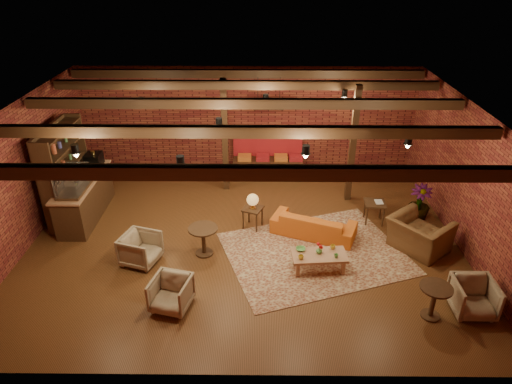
{
  "coord_description": "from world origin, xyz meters",
  "views": [
    {
      "loc": [
        0.37,
        -9.16,
        6.12
      ],
      "look_at": [
        0.28,
        0.2,
        1.15
      ],
      "focal_mm": 32.0,
      "sensor_mm": 36.0,
      "label": 1
    }
  ],
  "objects_px": {
    "armchair_a": "(140,248)",
    "coffee_table": "(319,256)",
    "sofa": "(314,224)",
    "side_table_book": "(375,204)",
    "round_table_right": "(434,297)",
    "side_table_lamp": "(253,202)",
    "armchair_far": "(474,296)",
    "armchair_b": "(171,292)",
    "armchair_right": "(420,229)",
    "plant_tall": "(426,169)",
    "round_table_left": "(203,236)"
  },
  "relations": [
    {
      "from": "coffee_table",
      "to": "round_table_left",
      "type": "bearing_deg",
      "value": 167.51
    },
    {
      "from": "plant_tall",
      "to": "side_table_lamp",
      "type": "bearing_deg",
      "value": -174.4
    },
    {
      "from": "round_table_left",
      "to": "round_table_right",
      "type": "distance_m",
      "value": 4.9
    },
    {
      "from": "coffee_table",
      "to": "armchair_b",
      "type": "relative_size",
      "value": 1.66
    },
    {
      "from": "armchair_a",
      "to": "coffee_table",
      "type": "bearing_deg",
      "value": -75.7
    },
    {
      "from": "armchair_b",
      "to": "coffee_table",
      "type": "bearing_deg",
      "value": 36.34
    },
    {
      "from": "sofa",
      "to": "armchair_far",
      "type": "height_order",
      "value": "armchair_far"
    },
    {
      "from": "sofa",
      "to": "armchair_right",
      "type": "distance_m",
      "value": 2.42
    },
    {
      "from": "sofa",
      "to": "armchair_b",
      "type": "xyz_separation_m",
      "value": [
        -2.99,
        -2.58,
        0.07
      ]
    },
    {
      "from": "round_table_left",
      "to": "plant_tall",
      "type": "bearing_deg",
      "value": 16.39
    },
    {
      "from": "sofa",
      "to": "side_table_book",
      "type": "bearing_deg",
      "value": -137.34
    },
    {
      "from": "sofa",
      "to": "round_table_right",
      "type": "distance_m",
      "value": 3.4
    },
    {
      "from": "armchair_right",
      "to": "round_table_right",
      "type": "distance_m",
      "value": 2.24
    },
    {
      "from": "round_table_left",
      "to": "plant_tall",
      "type": "xyz_separation_m",
      "value": [
        5.29,
        1.56,
        0.97
      ]
    },
    {
      "from": "side_table_lamp",
      "to": "side_table_book",
      "type": "relative_size",
      "value": 1.59
    },
    {
      "from": "coffee_table",
      "to": "round_table_left",
      "type": "relative_size",
      "value": 1.75
    },
    {
      "from": "armchair_b",
      "to": "armchair_far",
      "type": "relative_size",
      "value": 0.94
    },
    {
      "from": "armchair_a",
      "to": "armchair_right",
      "type": "xyz_separation_m",
      "value": [
        6.24,
        0.56,
        0.15
      ]
    },
    {
      "from": "sofa",
      "to": "side_table_book",
      "type": "height_order",
      "value": "side_table_book"
    },
    {
      "from": "sofa",
      "to": "armchair_far",
      "type": "distance_m",
      "value": 3.81
    },
    {
      "from": "round_table_left",
      "to": "sofa",
      "type": "bearing_deg",
      "value": 17.84
    },
    {
      "from": "coffee_table",
      "to": "armchair_right",
      "type": "bearing_deg",
      "value": 18.4
    },
    {
      "from": "side_table_lamp",
      "to": "plant_tall",
      "type": "relative_size",
      "value": 0.32
    },
    {
      "from": "armchair_right",
      "to": "plant_tall",
      "type": "distance_m",
      "value": 1.65
    },
    {
      "from": "round_table_left",
      "to": "coffee_table",
      "type": "bearing_deg",
      "value": -12.49
    },
    {
      "from": "plant_tall",
      "to": "side_table_book",
      "type": "bearing_deg",
      "value": -173.54
    },
    {
      "from": "side_table_lamp",
      "to": "armchair_b",
      "type": "xyz_separation_m",
      "value": [
        -1.51,
        -2.9,
        -0.34
      ]
    },
    {
      "from": "armchair_a",
      "to": "side_table_book",
      "type": "height_order",
      "value": "armchair_a"
    },
    {
      "from": "round_table_left",
      "to": "armchair_b",
      "type": "xyz_separation_m",
      "value": [
        -0.43,
        -1.76,
        -0.1
      ]
    },
    {
      "from": "side_table_lamp",
      "to": "round_table_right",
      "type": "bearing_deg",
      "value": -42.43
    },
    {
      "from": "armchair_b",
      "to": "armchair_far",
      "type": "bearing_deg",
      "value": 13.38
    },
    {
      "from": "side_table_lamp",
      "to": "armchair_right",
      "type": "height_order",
      "value": "armchair_right"
    },
    {
      "from": "side_table_book",
      "to": "armchair_far",
      "type": "xyz_separation_m",
      "value": [
        1.15,
        -3.26,
        -0.13
      ]
    },
    {
      "from": "side_table_lamp",
      "to": "armchair_right",
      "type": "bearing_deg",
      "value": -13.45
    },
    {
      "from": "sofa",
      "to": "coffee_table",
      "type": "distance_m",
      "value": 1.38
    },
    {
      "from": "armchair_far",
      "to": "round_table_right",
      "type": "bearing_deg",
      "value": -170.07
    },
    {
      "from": "coffee_table",
      "to": "armchair_a",
      "type": "height_order",
      "value": "armchair_a"
    },
    {
      "from": "armchair_right",
      "to": "plant_tall",
      "type": "bearing_deg",
      "value": -56.24
    },
    {
      "from": "sofa",
      "to": "round_table_right",
      "type": "bearing_deg",
      "value": 146.43
    },
    {
      "from": "armchair_a",
      "to": "round_table_right",
      "type": "distance_m",
      "value": 6.06
    },
    {
      "from": "side_table_lamp",
      "to": "plant_tall",
      "type": "distance_m",
      "value": 4.29
    },
    {
      "from": "sofa",
      "to": "plant_tall",
      "type": "height_order",
      "value": "plant_tall"
    },
    {
      "from": "armchair_a",
      "to": "side_table_lamp",
      "type": "bearing_deg",
      "value": -41.08
    },
    {
      "from": "round_table_right",
      "to": "sofa",
      "type": "bearing_deg",
      "value": 124.65
    },
    {
      "from": "coffee_table",
      "to": "side_table_lamp",
      "type": "distance_m",
      "value": 2.25
    },
    {
      "from": "sofa",
      "to": "coffee_table",
      "type": "bearing_deg",
      "value": 110.16
    },
    {
      "from": "armchair_b",
      "to": "side_table_book",
      "type": "distance_m",
      "value": 5.57
    },
    {
      "from": "sofa",
      "to": "plant_tall",
      "type": "xyz_separation_m",
      "value": [
        2.73,
        0.73,
        1.15
      ]
    },
    {
      "from": "armchair_a",
      "to": "sofa",
      "type": "bearing_deg",
      "value": -55.86
    },
    {
      "from": "round_table_left",
      "to": "side_table_lamp",
      "type": "bearing_deg",
      "value": 46.54
    }
  ]
}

